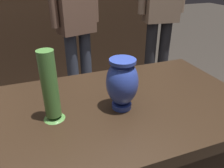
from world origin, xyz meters
TOP-DOWN VIEW (x-y plane):
  - back_display_shelf at (0.00, 2.20)m, footprint 2.60×0.40m
  - vase_centerpiece at (0.07, -0.03)m, footprint 0.12×0.12m
  - vase_tall_behind at (-0.19, -0.01)m, footprint 0.08×0.08m
  - visitor_center_back at (0.18, 1.30)m, footprint 0.45×0.26m
  - visitor_near_right at (0.99, 1.21)m, footprint 0.47×0.22m

SIDE VIEW (x-z plane):
  - back_display_shelf at x=0.00m, z-range 0.00..0.99m
  - visitor_center_back at x=0.18m, z-range 0.13..1.66m
  - vase_centerpiece at x=0.07m, z-range 0.81..1.01m
  - vase_tall_behind at x=-0.19m, z-range 0.79..1.05m
  - visitor_near_right at x=0.99m, z-range 0.15..1.80m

